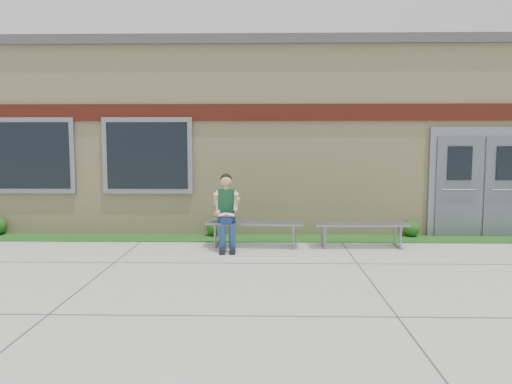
{
  "coord_description": "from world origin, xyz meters",
  "views": [
    {
      "loc": [
        -0.49,
        -7.51,
        1.97
      ],
      "look_at": [
        -0.69,
        1.7,
        1.06
      ],
      "focal_mm": 35.0,
      "sensor_mm": 36.0,
      "label": 1
    }
  ],
  "objects": [
    {
      "name": "girl",
      "position": [
        -1.23,
        1.63,
        0.73
      ],
      "size": [
        0.51,
        0.84,
        1.4
      ],
      "rotation": [
        0.0,
        0.0,
        0.07
      ],
      "color": "navy",
      "rests_on": "ground"
    },
    {
      "name": "shrub_mid",
      "position": [
        -1.57,
        2.85,
        0.21
      ],
      "size": [
        0.37,
        0.37,
        0.37
      ],
      "primitive_type": "sphere",
      "color": "#174F15",
      "rests_on": "grass_strip"
    },
    {
      "name": "bench_left",
      "position": [
        -0.71,
        1.84,
        0.37
      ],
      "size": [
        1.87,
        0.64,
        0.48
      ],
      "rotation": [
        0.0,
        0.0,
        -0.07
      ],
      "color": "slate",
      "rests_on": "ground"
    },
    {
      "name": "shrub_east",
      "position": [
        2.54,
        2.85,
        0.19
      ],
      "size": [
        0.33,
        0.33,
        0.33
      ],
      "primitive_type": "sphere",
      "color": "#174F15",
      "rests_on": "grass_strip"
    },
    {
      "name": "ground",
      "position": [
        0.0,
        0.0,
        0.0
      ],
      "size": [
        80.0,
        80.0,
        0.0
      ],
      "primitive_type": "plane",
      "color": "#9E9E99",
      "rests_on": "ground"
    },
    {
      "name": "bench_right",
      "position": [
        1.29,
        1.84,
        0.35
      ],
      "size": [
        1.76,
        0.51,
        0.46
      ],
      "rotation": [
        0.0,
        0.0,
        0.01
      ],
      "color": "slate",
      "rests_on": "ground"
    },
    {
      "name": "grass_strip",
      "position": [
        0.0,
        2.6,
        0.01
      ],
      "size": [
        16.0,
        0.8,
        0.02
      ],
      "primitive_type": "cube",
      "color": "#174F15",
      "rests_on": "ground"
    },
    {
      "name": "school_building",
      "position": [
        -0.0,
        5.99,
        2.1
      ],
      "size": [
        16.2,
        6.22,
        4.2
      ],
      "color": "beige",
      "rests_on": "ground"
    }
  ]
}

